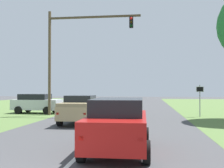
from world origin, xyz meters
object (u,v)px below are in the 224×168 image
at_px(red_suv_near, 118,124).
at_px(keep_moving_sign, 200,96).
at_px(pickup_truck_lead, 81,109).
at_px(crossing_suv_far, 37,103).
at_px(traffic_light, 71,47).

relative_size(red_suv_near, keep_moving_sign, 1.76).
xyz_separation_m(pickup_truck_lead, crossing_suv_far, (-5.78, 6.51, -0.01)).
height_order(keep_moving_sign, crossing_suv_far, keep_moving_sign).
relative_size(red_suv_near, crossing_suv_far, 1.02).
distance_m(red_suv_near, pickup_truck_lead, 8.37).
bearing_deg(traffic_light, crossing_suv_far, 157.71).
bearing_deg(pickup_truck_lead, crossing_suv_far, 131.56).
xyz_separation_m(red_suv_near, pickup_truck_lead, (-3.27, 7.70, -0.06)).
distance_m(red_suv_near, keep_moving_sign, 13.81).
bearing_deg(crossing_suv_far, traffic_light, -22.29).
bearing_deg(crossing_suv_far, pickup_truck_lead, -48.44).
distance_m(traffic_light, keep_moving_sign, 11.36).
bearing_deg(traffic_light, pickup_truck_lead, -67.22).
height_order(traffic_light, crossing_suv_far, traffic_light).
bearing_deg(red_suv_near, pickup_truck_lead, 112.99).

